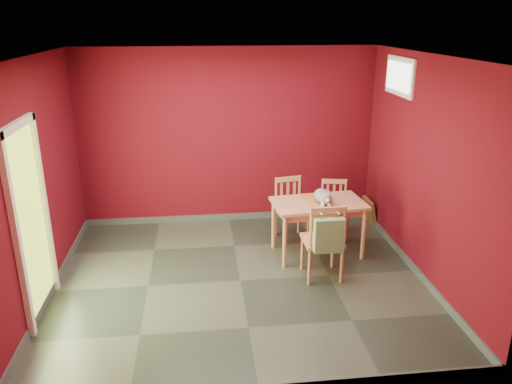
{
  "coord_description": "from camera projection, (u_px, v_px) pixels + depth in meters",
  "views": [
    {
      "loc": [
        -0.44,
        -5.46,
        3.09
      ],
      "look_at": [
        0.25,
        0.45,
        1.0
      ],
      "focal_mm": 35.0,
      "sensor_mm": 36.0,
      "label": 1
    }
  ],
  "objects": [
    {
      "name": "table_runner",
      "position": [
        321.0,
        209.0,
        6.57
      ],
      "size": [
        0.39,
        0.71,
        0.35
      ],
      "color": "#B3652E",
      "rests_on": "dining_table"
    },
    {
      "name": "cat",
      "position": [
        323.0,
        194.0,
        6.63
      ],
      "size": [
        0.28,
        0.48,
        0.23
      ],
      "primitive_type": null,
      "rotation": [
        0.0,
        0.0,
        -0.08
      ],
      "color": "slate",
      "rests_on": "table_runner"
    },
    {
      "name": "chair_far_right",
      "position": [
        334.0,
        208.0,
        7.33
      ],
      "size": [
        0.46,
        0.46,
        0.85
      ],
      "color": "tan",
      "rests_on": "ground"
    },
    {
      "name": "tote_bag",
      "position": [
        329.0,
        235.0,
        5.83
      ],
      "size": [
        0.35,
        0.2,
        0.49
      ],
      "color": "#6E9761",
      "rests_on": "chair_near"
    },
    {
      "name": "window",
      "position": [
        399.0,
        76.0,
        6.59
      ],
      "size": [
        0.05,
        0.9,
        0.5
      ],
      "color": "white",
      "rests_on": "room_shell"
    },
    {
      "name": "outlet_plate",
      "position": [
        327.0,
        198.0,
        8.13
      ],
      "size": [
        0.08,
        0.02,
        0.12
      ],
      "primitive_type": "cube",
      "color": "silver",
      "rests_on": "room_shell"
    },
    {
      "name": "ground",
      "position": [
        240.0,
        281.0,
        6.19
      ],
      "size": [
        4.5,
        4.5,
        0.0
      ],
      "primitive_type": "plane",
      "color": "#2D342D",
      "rests_on": "ground"
    },
    {
      "name": "dining_table",
      "position": [
        318.0,
        208.0,
        6.7
      ],
      "size": [
        1.27,
        0.82,
        0.76
      ],
      "color": "tan",
      "rests_on": "ground"
    },
    {
      "name": "room_shell",
      "position": [
        240.0,
        277.0,
        6.17
      ],
      "size": [
        4.5,
        4.5,
        4.5
      ],
      "color": "#540813",
      "rests_on": "ground"
    },
    {
      "name": "chair_near",
      "position": [
        323.0,
        240.0,
        6.1
      ],
      "size": [
        0.48,
        0.48,
        1.01
      ],
      "color": "tan",
      "rests_on": "ground"
    },
    {
      "name": "picture_frame",
      "position": [
        370.0,
        211.0,
        7.86
      ],
      "size": [
        0.14,
        0.4,
        0.4
      ],
      "color": "brown",
      "rests_on": "ground"
    },
    {
      "name": "chair_far_left",
      "position": [
        291.0,
        208.0,
        7.23
      ],
      "size": [
        0.5,
        0.5,
        0.91
      ],
      "color": "tan",
      "rests_on": "ground"
    },
    {
      "name": "doorway",
      "position": [
        30.0,
        217.0,
        5.2
      ],
      "size": [
        0.06,
        1.01,
        2.13
      ],
      "color": "#B7D838",
      "rests_on": "ground"
    }
  ]
}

